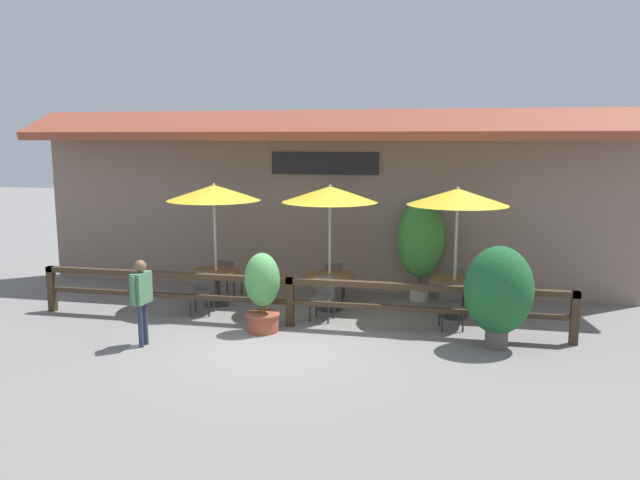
{
  "coord_description": "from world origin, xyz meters",
  "views": [
    {
      "loc": [
        2.98,
        -10.14,
        3.57
      ],
      "look_at": [
        0.51,
        1.41,
        1.64
      ],
      "focal_mm": 35.0,
      "sensor_mm": 36.0,
      "label": 1
    }
  ],
  "objects_px": {
    "patio_umbrella_near": "(214,193)",
    "potted_plant_broad_leaf": "(499,292)",
    "dining_table_near": "(216,277)",
    "chair_middle_streetside": "(323,296)",
    "potted_plant_entrance_palm": "(420,241)",
    "chair_far_streetside": "(451,303)",
    "pedestrian": "(141,291)",
    "potted_plant_corner_fern": "(262,291)",
    "chair_middle_wallside": "(334,279)",
    "chair_near_wallside": "(229,276)",
    "dining_table_far": "(454,287)",
    "patio_umbrella_far": "(458,197)",
    "chair_near_streetside": "(202,290)",
    "chair_far_wallside": "(453,285)",
    "patio_umbrella_middle": "(330,194)",
    "dining_table_middle": "(330,281)"
  },
  "relations": [
    {
      "from": "patio_umbrella_near",
      "to": "potted_plant_broad_leaf",
      "type": "bearing_deg",
      "value": -16.0
    },
    {
      "from": "dining_table_near",
      "to": "chair_middle_streetside",
      "type": "xyz_separation_m",
      "value": [
        2.49,
        -0.59,
        -0.13
      ]
    },
    {
      "from": "potted_plant_broad_leaf",
      "to": "potted_plant_entrance_palm",
      "type": "relative_size",
      "value": 0.79
    },
    {
      "from": "chair_far_streetside",
      "to": "potted_plant_broad_leaf",
      "type": "relative_size",
      "value": 0.48
    },
    {
      "from": "potted_plant_broad_leaf",
      "to": "pedestrian",
      "type": "relative_size",
      "value": 1.17
    },
    {
      "from": "potted_plant_corner_fern",
      "to": "chair_middle_wallside",
      "type": "bearing_deg",
      "value": 70.52
    },
    {
      "from": "dining_table_near",
      "to": "potted_plant_corner_fern",
      "type": "relative_size",
      "value": 0.67
    },
    {
      "from": "chair_middle_streetside",
      "to": "potted_plant_broad_leaf",
      "type": "xyz_separation_m",
      "value": [
        3.27,
        -1.06,
        0.51
      ]
    },
    {
      "from": "chair_middle_wallside",
      "to": "chair_near_wallside",
      "type": "bearing_deg",
      "value": 0.38
    },
    {
      "from": "dining_table_far",
      "to": "chair_far_streetside",
      "type": "distance_m",
      "value": 0.78
    },
    {
      "from": "patio_umbrella_near",
      "to": "chair_near_wallside",
      "type": "height_order",
      "value": "patio_umbrella_near"
    },
    {
      "from": "chair_middle_streetside",
      "to": "chair_middle_wallside",
      "type": "xyz_separation_m",
      "value": [
        -0.06,
        1.49,
        0.0
      ]
    },
    {
      "from": "chair_middle_wallside",
      "to": "patio_umbrella_far",
      "type": "distance_m",
      "value": 3.35
    },
    {
      "from": "chair_far_streetside",
      "to": "potted_plant_corner_fern",
      "type": "relative_size",
      "value": 0.58
    },
    {
      "from": "chair_near_streetside",
      "to": "patio_umbrella_far",
      "type": "distance_m",
      "value": 5.48
    },
    {
      "from": "chair_near_streetside",
      "to": "chair_far_streetside",
      "type": "height_order",
      "value": "same"
    },
    {
      "from": "patio_umbrella_near",
      "to": "dining_table_far",
      "type": "bearing_deg",
      "value": 1.25
    },
    {
      "from": "dining_table_near",
      "to": "chair_far_wallside",
      "type": "xyz_separation_m",
      "value": [
        5.02,
        0.88,
        -0.13
      ]
    },
    {
      "from": "potted_plant_broad_leaf",
      "to": "patio_umbrella_middle",
      "type": "bearing_deg",
      "value": 151.26
    },
    {
      "from": "potted_plant_corner_fern",
      "to": "chair_far_wallside",
      "type": "bearing_deg",
      "value": 35.56
    },
    {
      "from": "patio_umbrella_far",
      "to": "chair_far_wallside",
      "type": "xyz_separation_m",
      "value": [
        -0.02,
        0.77,
        -1.95
      ]
    },
    {
      "from": "chair_middle_streetside",
      "to": "chair_far_streetside",
      "type": "distance_m",
      "value": 2.48
    },
    {
      "from": "potted_plant_corner_fern",
      "to": "potted_plant_entrance_palm",
      "type": "relative_size",
      "value": 0.67
    },
    {
      "from": "patio_umbrella_near",
      "to": "pedestrian",
      "type": "xyz_separation_m",
      "value": [
        -0.24,
        -2.83,
        -1.45
      ]
    },
    {
      "from": "chair_near_streetside",
      "to": "chair_near_wallside",
      "type": "distance_m",
      "value": 1.4
    },
    {
      "from": "potted_plant_broad_leaf",
      "to": "pedestrian",
      "type": "xyz_separation_m",
      "value": [
        -6.0,
        -1.18,
        -0.02
      ]
    },
    {
      "from": "chair_near_wallside",
      "to": "chair_middle_streetside",
      "type": "relative_size",
      "value": 1.0
    },
    {
      "from": "chair_far_streetside",
      "to": "patio_umbrella_near",
      "type": "bearing_deg",
      "value": 161.58
    },
    {
      "from": "dining_table_middle",
      "to": "potted_plant_broad_leaf",
      "type": "relative_size",
      "value": 0.56
    },
    {
      "from": "chair_middle_streetside",
      "to": "potted_plant_broad_leaf",
      "type": "bearing_deg",
      "value": -10.5
    },
    {
      "from": "patio_umbrella_near",
      "to": "chair_middle_wallside",
      "type": "xyz_separation_m",
      "value": [
        2.43,
        0.9,
        -1.95
      ]
    },
    {
      "from": "chair_middle_streetside",
      "to": "chair_middle_wallside",
      "type": "bearing_deg",
      "value": 99.6
    },
    {
      "from": "patio_umbrella_middle",
      "to": "chair_middle_wallside",
      "type": "relative_size",
      "value": 3.06
    },
    {
      "from": "chair_near_streetside",
      "to": "chair_middle_streetside",
      "type": "distance_m",
      "value": 2.52
    },
    {
      "from": "chair_middle_wallside",
      "to": "chair_near_streetside",
      "type": "bearing_deg",
      "value": 28.65
    },
    {
      "from": "potted_plant_corner_fern",
      "to": "potted_plant_entrance_palm",
      "type": "bearing_deg",
      "value": 46.89
    },
    {
      "from": "potted_plant_entrance_palm",
      "to": "patio_umbrella_middle",
      "type": "bearing_deg",
      "value": -147.27
    },
    {
      "from": "chair_near_streetside",
      "to": "patio_umbrella_middle",
      "type": "distance_m",
      "value": 3.28
    },
    {
      "from": "dining_table_middle",
      "to": "chair_middle_streetside",
      "type": "xyz_separation_m",
      "value": [
        0.02,
        -0.74,
        -0.13
      ]
    },
    {
      "from": "patio_umbrella_near",
      "to": "patio_umbrella_far",
      "type": "bearing_deg",
      "value": 1.25
    },
    {
      "from": "patio_umbrella_near",
      "to": "potted_plant_entrance_palm",
      "type": "height_order",
      "value": "patio_umbrella_near"
    },
    {
      "from": "chair_near_wallside",
      "to": "chair_middle_streetside",
      "type": "height_order",
      "value": "same"
    },
    {
      "from": "chair_near_wallside",
      "to": "patio_umbrella_middle",
      "type": "relative_size",
      "value": 0.33
    },
    {
      "from": "chair_middle_wallside",
      "to": "chair_far_wallside",
      "type": "distance_m",
      "value": 2.59
    },
    {
      "from": "dining_table_far",
      "to": "patio_umbrella_middle",
      "type": "bearing_deg",
      "value": 179.04
    },
    {
      "from": "chair_far_wallside",
      "to": "potted_plant_broad_leaf",
      "type": "distance_m",
      "value": 2.68
    },
    {
      "from": "chair_far_streetside",
      "to": "patio_umbrella_middle",
      "type": "bearing_deg",
      "value": 151.16
    },
    {
      "from": "dining_table_far",
      "to": "chair_near_wallside",
      "type": "bearing_deg",
      "value": 173.29
    },
    {
      "from": "patio_umbrella_far",
      "to": "pedestrian",
      "type": "height_order",
      "value": "patio_umbrella_far"
    },
    {
      "from": "chair_far_wallside",
      "to": "dining_table_far",
      "type": "bearing_deg",
      "value": 80.12
    }
  ]
}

